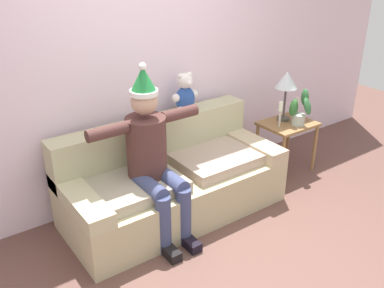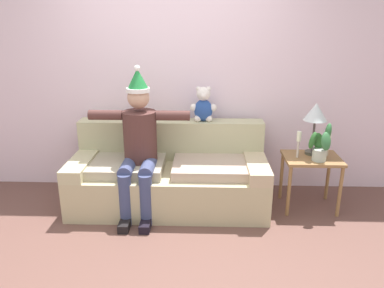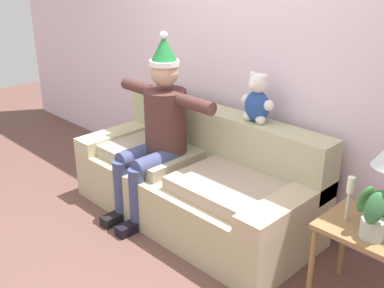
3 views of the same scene
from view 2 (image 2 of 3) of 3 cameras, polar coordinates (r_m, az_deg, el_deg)
The scene contains 10 objects.
ground_plane at distance 3.35m, azimuth -4.91°, elevation -16.71°, with size 10.00×10.00×0.00m, color brown.
back_wall at distance 4.32m, azimuth -3.01°, elevation 10.76°, with size 7.00×0.10×2.70m, color silver.
couch at distance 4.09m, azimuth -3.38°, elevation -4.64°, with size 2.03×0.90×0.85m.
person_seated at distance 3.82m, azimuth -8.02°, elevation 0.36°, with size 1.02×0.77×1.50m.
teddy_bear at distance 4.12m, azimuth 1.73°, elevation 5.78°, with size 0.29×0.17×0.38m.
side_table at distance 4.12m, azimuth 17.53°, elevation -3.05°, with size 0.57×0.45×0.57m.
table_lamp at distance 4.05m, azimuth 18.12°, elevation 4.26°, with size 0.24×0.24×0.55m.
potted_plant at distance 3.95m, azimuth 18.79°, elevation -0.07°, with size 0.24×0.26×0.40m.
candle_tall at distance 3.97m, azimuth 15.76°, elevation 0.47°, with size 0.04×0.04×0.28m.
candle_short at distance 4.12m, azimuth 19.85°, elevation 0.35°, with size 0.04×0.04×0.24m.
Camera 2 is at (0.37, -2.72, 1.93)m, focal length 35.41 mm.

